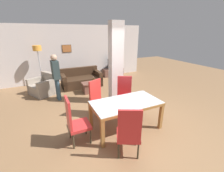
# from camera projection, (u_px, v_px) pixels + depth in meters

# --- Properties ---
(ground_plane) EXTENTS (18.00, 18.00, 0.00)m
(ground_plane) POSITION_uv_depth(u_px,v_px,m) (125.00, 127.00, 3.96)
(ground_plane) COLOR olive
(back_wall) EXTENTS (7.20, 0.09, 2.70)m
(back_wall) POSITION_uv_depth(u_px,v_px,m) (78.00, 53.00, 7.58)
(back_wall) COLOR silver
(back_wall) RESTS_ON ground_plane
(divider_pillar) EXTENTS (0.42, 0.29, 2.70)m
(divider_pillar) POSITION_uv_depth(u_px,v_px,m) (116.00, 65.00, 4.94)
(divider_pillar) COLOR silver
(divider_pillar) RESTS_ON ground_plane
(dining_table) EXTENTS (1.71, 0.91, 0.74)m
(dining_table) POSITION_uv_depth(u_px,v_px,m) (126.00, 107.00, 3.75)
(dining_table) COLOR #9D6934
(dining_table) RESTS_ON ground_plane
(dining_chair_far_right) EXTENTS (0.62, 0.62, 1.10)m
(dining_chair_far_right) POSITION_uv_depth(u_px,v_px,m) (124.00, 94.00, 4.63)
(dining_chair_far_right) COLOR red
(dining_chair_far_right) RESTS_ON ground_plane
(dining_chair_far_left) EXTENTS (0.62, 0.62, 1.10)m
(dining_chair_far_left) POSITION_uv_depth(u_px,v_px,m) (98.00, 99.00, 4.31)
(dining_chair_far_left) COLOR red
(dining_chair_far_left) RESTS_ON ground_plane
(dining_chair_near_left) EXTENTS (0.62, 0.62, 1.10)m
(dining_chair_near_left) POSITION_uv_depth(u_px,v_px,m) (129.00, 132.00, 2.88)
(dining_chair_near_left) COLOR red
(dining_chair_near_left) RESTS_ON ground_plane
(dining_chair_head_left) EXTENTS (0.46, 0.46, 1.10)m
(dining_chair_head_left) POSITION_uv_depth(u_px,v_px,m) (75.00, 121.00, 3.25)
(dining_chair_head_left) COLOR red
(dining_chair_head_left) RESTS_ON ground_plane
(sofa) EXTENTS (1.74, 0.92, 0.81)m
(sofa) POSITION_uv_depth(u_px,v_px,m) (81.00, 80.00, 6.88)
(sofa) COLOR #3D291A
(sofa) RESTS_ON ground_plane
(armchair) EXTENTS (1.18, 1.20, 0.82)m
(armchair) POSITION_uv_depth(u_px,v_px,m) (44.00, 87.00, 6.02)
(armchair) COLOR #A39686
(armchair) RESTS_ON ground_plane
(coffee_table) EXTENTS (0.69, 0.46, 0.43)m
(coffee_table) POSITION_uv_depth(u_px,v_px,m) (91.00, 87.00, 6.16)
(coffee_table) COLOR brown
(coffee_table) RESTS_ON ground_plane
(bottle) EXTENTS (0.07, 0.07, 0.26)m
(bottle) POSITION_uv_depth(u_px,v_px,m) (93.00, 81.00, 5.98)
(bottle) COLOR #4C2D14
(bottle) RESTS_ON coffee_table
(tv_stand) EXTENTS (1.16, 0.40, 0.43)m
(tv_stand) POSITION_uv_depth(u_px,v_px,m) (113.00, 72.00, 8.48)
(tv_stand) COLOR brown
(tv_stand) RESTS_ON ground_plane
(tv_screen) EXTENTS (0.77, 0.37, 0.57)m
(tv_screen) POSITION_uv_depth(u_px,v_px,m) (113.00, 64.00, 8.31)
(tv_screen) COLOR black
(tv_screen) RESTS_ON tv_stand
(floor_lamp) EXTENTS (0.35, 0.35, 1.84)m
(floor_lamp) POSITION_uv_depth(u_px,v_px,m) (38.00, 52.00, 6.34)
(floor_lamp) COLOR #B7B7BC
(floor_lamp) RESTS_ON ground_plane
(standing_person) EXTENTS (0.26, 0.40, 1.66)m
(standing_person) POSITION_uv_depth(u_px,v_px,m) (56.00, 74.00, 5.28)
(standing_person) COLOR #344F60
(standing_person) RESTS_ON ground_plane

